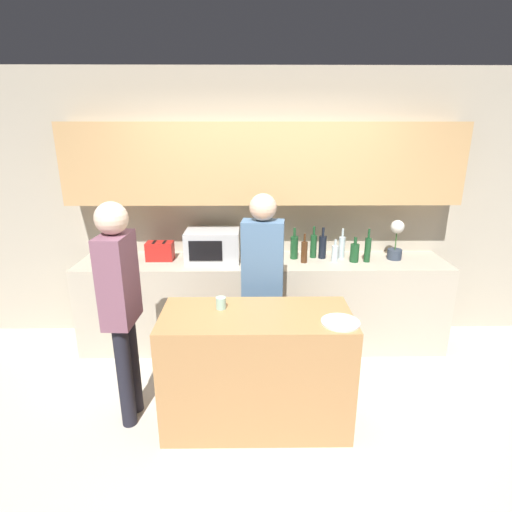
% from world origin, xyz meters
% --- Properties ---
extents(ground_plane, '(14.00, 14.00, 0.00)m').
position_xyz_m(ground_plane, '(0.00, 0.00, 0.00)').
color(ground_plane, beige).
extents(back_wall, '(6.40, 0.40, 2.70)m').
position_xyz_m(back_wall, '(0.00, 1.66, 1.54)').
color(back_wall, '#B2A893').
rests_on(back_wall, ground_plane).
extents(back_counter, '(3.60, 0.62, 0.90)m').
position_xyz_m(back_counter, '(0.00, 1.39, 0.45)').
color(back_counter, '#B7AD99').
rests_on(back_counter, ground_plane).
extents(kitchen_island, '(1.36, 0.60, 0.90)m').
position_xyz_m(kitchen_island, '(-0.08, 0.22, 0.45)').
color(kitchen_island, '#B27F4C').
rests_on(kitchen_island, ground_plane).
extents(microwave, '(0.52, 0.39, 0.30)m').
position_xyz_m(microwave, '(-0.49, 1.42, 1.05)').
color(microwave, '#B7BABC').
rests_on(microwave, back_counter).
extents(toaster, '(0.26, 0.16, 0.18)m').
position_xyz_m(toaster, '(-1.02, 1.42, 0.99)').
color(toaster, '#B21E19').
rests_on(toaster, back_counter).
extents(potted_plant, '(0.14, 0.14, 0.40)m').
position_xyz_m(potted_plant, '(1.31, 1.42, 1.10)').
color(potted_plant, '#333D4C').
rests_on(potted_plant, back_counter).
extents(bottle_0, '(0.08, 0.08, 0.31)m').
position_xyz_m(bottle_0, '(0.31, 1.45, 1.02)').
color(bottle_0, '#194723').
rests_on(bottle_0, back_counter).
extents(bottle_1, '(0.06, 0.06, 0.29)m').
position_xyz_m(bottle_1, '(0.39, 1.33, 1.01)').
color(bottle_1, '#472814').
rests_on(bottle_1, back_counter).
extents(bottle_2, '(0.06, 0.06, 0.32)m').
position_xyz_m(bottle_2, '(0.51, 1.49, 1.02)').
color(bottle_2, '#194723').
rests_on(bottle_2, back_counter).
extents(bottle_3, '(0.08, 0.08, 0.31)m').
position_xyz_m(bottle_3, '(0.59, 1.46, 1.02)').
color(bottle_3, black).
rests_on(bottle_3, back_counter).
extents(bottle_4, '(0.06, 0.06, 0.22)m').
position_xyz_m(bottle_4, '(0.70, 1.35, 0.99)').
color(bottle_4, silver).
rests_on(bottle_4, back_counter).
extents(bottle_5, '(0.06, 0.06, 0.30)m').
position_xyz_m(bottle_5, '(0.79, 1.46, 1.02)').
color(bottle_5, silver).
rests_on(bottle_5, back_counter).
extents(bottle_6, '(0.09, 0.09, 0.25)m').
position_xyz_m(bottle_6, '(0.89, 1.35, 1.00)').
color(bottle_6, '#194723').
rests_on(bottle_6, back_counter).
extents(bottle_7, '(0.06, 0.06, 0.33)m').
position_xyz_m(bottle_7, '(1.01, 1.34, 1.03)').
color(bottle_7, '#194723').
rests_on(bottle_7, back_counter).
extents(plate_on_island, '(0.26, 0.26, 0.01)m').
position_xyz_m(plate_on_island, '(0.48, 0.07, 0.90)').
color(plate_on_island, white).
rests_on(plate_on_island, kitchen_island).
extents(cup_0, '(0.07, 0.07, 0.09)m').
position_xyz_m(cup_0, '(-0.34, 0.31, 0.94)').
color(cup_0, '#99C8B5').
rests_on(cup_0, kitchen_island).
extents(person_left, '(0.22, 0.35, 1.69)m').
position_xyz_m(person_left, '(-1.04, 0.26, 1.01)').
color(person_left, black).
rests_on(person_left, ground_plane).
extents(person_center, '(0.36, 0.22, 1.66)m').
position_xyz_m(person_center, '(-0.02, 0.78, 0.99)').
color(person_center, black).
rests_on(person_center, ground_plane).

